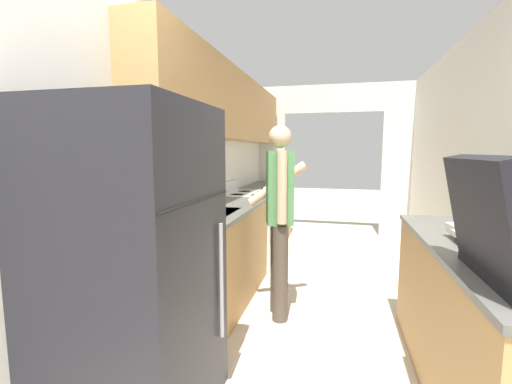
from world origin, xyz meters
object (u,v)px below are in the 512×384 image
(refrigerator, at_px, (133,268))
(person, at_px, (279,216))
(range_oven, at_px, (250,228))
(knife, at_px, (264,188))
(book_stack, at_px, (473,235))

(refrigerator, bearing_deg, person, 67.59)
(range_oven, xyz_separation_m, person, (0.60, -1.31, 0.42))
(refrigerator, distance_m, knife, 3.08)
(range_oven, distance_m, person, 1.50)
(book_stack, relative_size, knife, 1.11)
(refrigerator, xyz_separation_m, knife, (0.01, 3.08, 0.08))
(refrigerator, xyz_separation_m, person, (0.53, 1.30, 0.05))
(person, bearing_deg, book_stack, -134.16)
(person, xyz_separation_m, book_stack, (1.24, -0.63, 0.07))
(person, height_order, knife, person)
(book_stack, bearing_deg, knife, 126.05)
(refrigerator, bearing_deg, book_stack, 20.60)
(knife, bearing_deg, refrigerator, -127.34)
(book_stack, distance_m, knife, 2.99)
(range_oven, bearing_deg, book_stack, -46.56)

